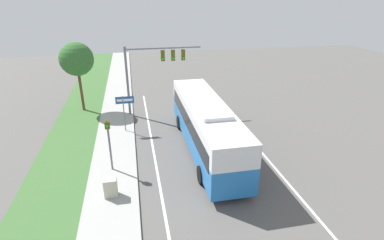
# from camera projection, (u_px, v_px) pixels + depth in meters

# --- Properties ---
(ground_plane) EXTENTS (80.00, 80.00, 0.00)m
(ground_plane) POSITION_uv_depth(u_px,v_px,m) (216.00, 168.00, 18.58)
(ground_plane) COLOR #565451
(sidewalk) EXTENTS (2.80, 80.00, 0.12)m
(sidewalk) POSITION_uv_depth(u_px,v_px,m) (113.00, 178.00, 17.41)
(sidewalk) COLOR #9E9E99
(sidewalk) RESTS_ON ground_plane
(grass_verge) EXTENTS (3.60, 80.00, 0.10)m
(grass_verge) POSITION_uv_depth(u_px,v_px,m) (55.00, 185.00, 16.82)
(grass_verge) COLOR #3D6633
(grass_verge) RESTS_ON ground_plane
(lane_divider_near) EXTENTS (0.14, 30.00, 0.01)m
(lane_divider_near) POSITION_uv_depth(u_px,v_px,m) (158.00, 174.00, 17.91)
(lane_divider_near) COLOR silver
(lane_divider_near) RESTS_ON ground_plane
(lane_divider_far) EXTENTS (0.14, 30.00, 0.01)m
(lane_divider_far) POSITION_uv_depth(u_px,v_px,m) (269.00, 161.00, 19.25)
(lane_divider_far) COLOR silver
(lane_divider_far) RESTS_ON ground_plane
(bus) EXTENTS (2.66, 12.21, 3.60)m
(bus) POSITION_uv_depth(u_px,v_px,m) (206.00, 123.00, 19.97)
(bus) COLOR #236BB7
(bus) RESTS_ON ground_plane
(signal_gantry) EXTENTS (6.42, 0.41, 6.00)m
(signal_gantry) POSITION_uv_depth(u_px,v_px,m) (153.00, 64.00, 25.23)
(signal_gantry) COLOR slate
(signal_gantry) RESTS_ON ground_plane
(pedestrian_signal) EXTENTS (0.28, 0.34, 3.28)m
(pedestrian_signal) POSITION_uv_depth(u_px,v_px,m) (109.00, 138.00, 17.38)
(pedestrian_signal) COLOR slate
(pedestrian_signal) RESTS_ON ground_plane
(street_sign) EXTENTS (1.37, 0.08, 2.93)m
(street_sign) POSITION_uv_depth(u_px,v_px,m) (124.00, 106.00, 22.56)
(street_sign) COLOR slate
(street_sign) RESTS_ON ground_plane
(utility_cabinet) EXTENTS (0.68, 0.50, 1.02)m
(utility_cabinet) POSITION_uv_depth(u_px,v_px,m) (111.00, 188.00, 15.62)
(utility_cabinet) COLOR #B7B29E
(utility_cabinet) RESTS_ON sidewalk
(roadside_tree) EXTENTS (2.89, 2.89, 6.11)m
(roadside_tree) POSITION_uv_depth(u_px,v_px,m) (76.00, 59.00, 25.63)
(roadside_tree) COLOR brown
(roadside_tree) RESTS_ON grass_verge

